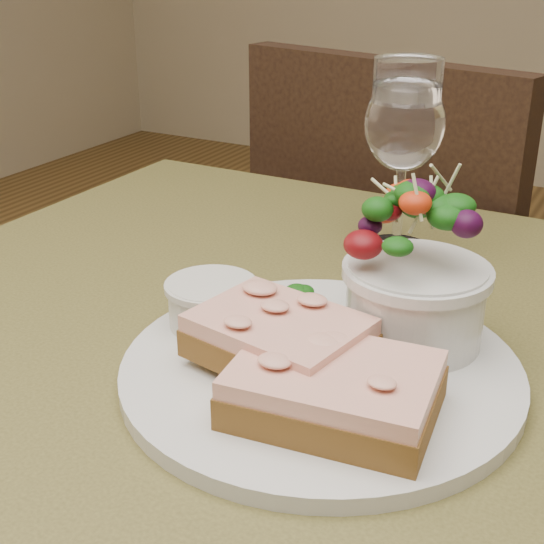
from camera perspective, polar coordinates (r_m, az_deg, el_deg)
The scene contains 9 objects.
cafe_table at distance 0.64m, azimuth 0.77°, elevation -14.05°, with size 0.80×0.80×0.75m.
chair_far at distance 1.36m, azimuth 10.80°, elevation -9.85°, with size 0.51×0.51×0.90m.
dinner_plate at distance 0.55m, azimuth 3.68°, elevation -7.38°, with size 0.29×0.29×0.01m, color silver.
sandwich_front at distance 0.48m, azimuth 4.68°, elevation -8.80°, with size 0.14×0.11×0.03m.
sandwich_back at distance 0.53m, azimuth 0.54°, elevation -4.96°, with size 0.13×0.10×0.03m.
ramekin at distance 0.59m, azimuth -4.58°, elevation -2.23°, with size 0.07×0.07×0.04m.
salad_bowl at distance 0.56m, azimuth 10.90°, elevation 0.30°, with size 0.10×0.10×0.13m.
garnish at distance 0.62m, azimuth 0.30°, elevation -1.77°, with size 0.05×0.04×0.02m.
wine_glass at distance 0.74m, azimuth 9.93°, elevation 10.53°, with size 0.08×0.08×0.18m.
Camera 1 is at (0.23, -0.44, 1.04)m, focal length 50.00 mm.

